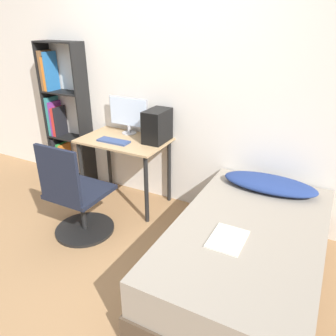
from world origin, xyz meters
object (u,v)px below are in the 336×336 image
at_px(bed, 246,255).
at_px(office_chair, 77,202).
at_px(monitor, 128,114).
at_px(keyboard, 114,141).
at_px(pc_tower, 157,126).
at_px(bookshelf, 61,120).

bearing_deg(bed, office_chair, -175.89).
distance_m(monitor, keyboard, 0.39).
relative_size(bed, monitor, 3.80).
distance_m(keyboard, pc_tower, 0.49).
height_order(monitor, keyboard, monitor).
xyz_separation_m(monitor, keyboard, (0.02, -0.32, -0.22)).
height_order(bookshelf, keyboard, bookshelf).
bearing_deg(bed, bookshelf, 162.78).
xyz_separation_m(bookshelf, pc_tower, (1.43, -0.07, 0.15)).
relative_size(monitor, pc_tower, 1.45).
xyz_separation_m(office_chair, monitor, (-0.01, 0.96, 0.63)).
bearing_deg(office_chair, monitor, 90.83).
height_order(office_chair, bed, office_chair).
relative_size(office_chair, bed, 0.52).
distance_m(bookshelf, bed, 2.82).
bearing_deg(bookshelf, bed, -17.22).
distance_m(office_chair, monitor, 1.15).
xyz_separation_m(bookshelf, monitor, (1.02, 0.02, 0.20)).
bearing_deg(bed, keyboard, 162.24).
bearing_deg(pc_tower, bookshelf, 177.35).
distance_m(bed, monitor, 1.98).
xyz_separation_m(office_chair, bed, (1.62, 0.12, -0.10)).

